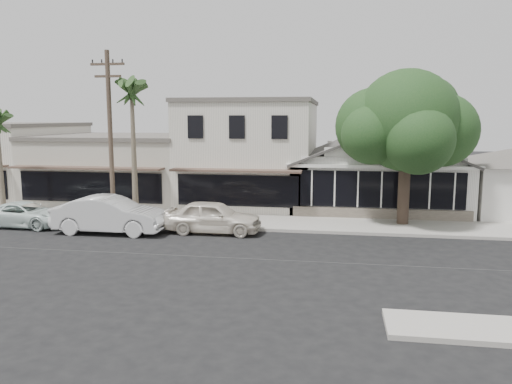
% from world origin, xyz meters
% --- Properties ---
extents(ground, '(140.00, 140.00, 0.00)m').
position_xyz_m(ground, '(0.00, 0.00, 0.00)').
color(ground, black).
rests_on(ground, ground).
extents(sidewalk_north, '(90.00, 3.50, 0.15)m').
position_xyz_m(sidewalk_north, '(-8.00, 6.75, 0.07)').
color(sidewalk_north, '#9E9991').
rests_on(sidewalk_north, ground).
extents(corner_shop, '(10.40, 8.60, 5.10)m').
position_xyz_m(corner_shop, '(5.00, 12.47, 2.62)').
color(corner_shop, white).
rests_on(corner_shop, ground).
extents(row_building_near, '(8.00, 10.00, 6.50)m').
position_xyz_m(row_building_near, '(-3.00, 13.50, 3.25)').
color(row_building_near, silver).
rests_on(row_building_near, ground).
extents(row_building_midnear, '(10.00, 10.00, 4.20)m').
position_xyz_m(row_building_midnear, '(-12.00, 13.50, 2.10)').
color(row_building_midnear, '#B0A99E').
rests_on(row_building_midnear, ground).
extents(utility_pole, '(1.80, 0.24, 9.00)m').
position_xyz_m(utility_pole, '(-9.00, 5.20, 4.79)').
color(utility_pole, brown).
rests_on(utility_pole, ground).
extents(car_0, '(4.73, 1.92, 1.61)m').
position_xyz_m(car_0, '(-3.35, 4.25, 0.80)').
color(car_0, silver).
rests_on(car_0, ground).
extents(car_1, '(5.53, 1.99, 1.81)m').
position_xyz_m(car_1, '(-8.35, 3.42, 0.91)').
color(car_1, silver).
rests_on(car_1, ground).
extents(car_2, '(4.63, 2.21, 1.28)m').
position_xyz_m(car_2, '(-13.35, 4.05, 0.64)').
color(car_2, silver).
rests_on(car_2, ground).
extents(shade_tree, '(7.28, 6.58, 8.07)m').
position_xyz_m(shade_tree, '(5.97, 7.55, 5.31)').
color(shade_tree, '#403327').
rests_on(shade_tree, ground).
extents(palm_east, '(2.86, 2.86, 8.01)m').
position_xyz_m(palm_east, '(-8.00, 5.77, 6.89)').
color(palm_east, '#726651').
rests_on(palm_east, ground).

